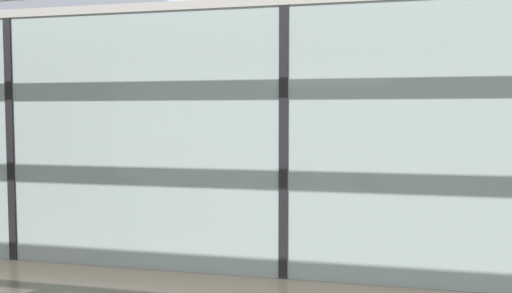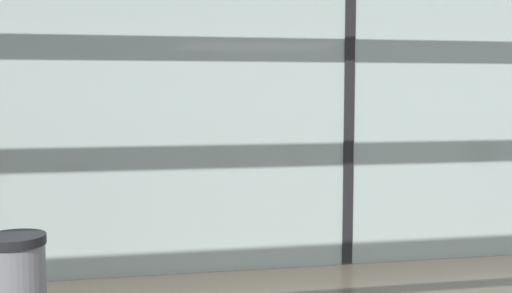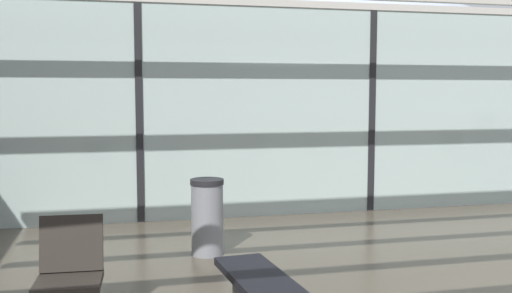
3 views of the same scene
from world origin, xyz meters
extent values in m
cube|color=#A3B7B2|center=(0.00, 5.20, 1.53)|extent=(14.00, 0.08, 3.06)
cube|color=black|center=(0.00, 5.20, 1.53)|extent=(0.10, 0.12, 3.06)
ellipsoid|color=#B2BCD6|center=(-0.06, 9.26, 2.12)|extent=(13.94, 4.24, 4.24)
sphere|color=black|center=(-2.99, 7.31, 2.44)|extent=(0.28, 0.28, 0.28)
sphere|color=black|center=(-2.09, 7.31, 2.44)|extent=(0.28, 0.28, 0.28)
sphere|color=black|center=(-1.19, 7.31, 2.44)|extent=(0.28, 0.28, 0.28)
sphere|color=black|center=(-0.29, 7.31, 2.44)|extent=(0.28, 0.28, 0.28)
cylinder|color=black|center=(-2.84, 3.30, 0.83)|extent=(0.38, 0.38, 0.06)
camera|label=1|loc=(1.00, -0.62, 1.86)|focal=36.86mm
camera|label=2|loc=(-2.12, -0.76, 1.77)|focal=44.15mm
camera|label=3|loc=(-3.81, -3.11, 1.83)|focal=40.90mm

